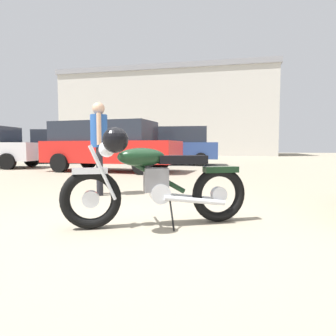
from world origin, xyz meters
name	(u,v)px	position (x,y,z in m)	size (l,w,h in m)	color
ground_plane	(147,227)	(0.00, 0.00, 0.00)	(80.00, 80.00, 0.00)	gray
vintage_motorcycle	(153,182)	(0.07, 0.05, 0.49)	(1.98, 1.00, 1.07)	black
bystander	(99,138)	(-1.33, 1.96, 1.02)	(0.30, 0.43, 1.66)	black
silver_sedan_mid	(178,146)	(-1.03, 10.84, 0.92)	(3.94, 1.90, 1.78)	black
pale_sedan_back	(74,145)	(-6.70, 11.64, 0.94)	(4.93, 2.56, 1.74)	black
dark_sedan_left	(109,145)	(-2.96, 6.83, 0.94)	(4.90, 2.45, 1.74)	black
white_estate_far	(116,145)	(-5.96, 16.35, 0.94)	(4.89, 2.42, 1.74)	black
industrial_building	(171,115)	(-4.20, 29.59, 4.32)	(22.25, 11.27, 8.63)	beige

